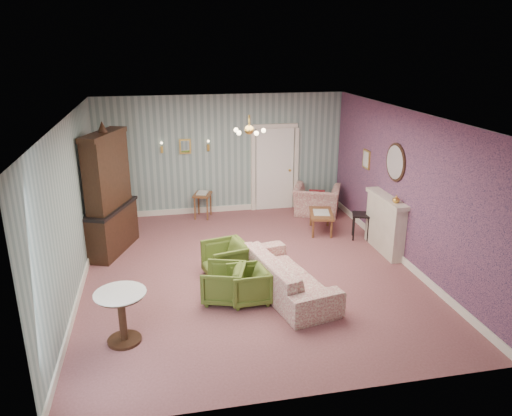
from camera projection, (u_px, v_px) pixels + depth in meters
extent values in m
plane|color=#874E50|center=(250.00, 271.00, 9.18)|extent=(7.00, 7.00, 0.00)
plane|color=white|center=(249.00, 115.00, 8.24)|extent=(7.00, 7.00, 0.00)
plane|color=slate|center=(223.00, 155.00, 11.96)|extent=(6.00, 0.00, 6.00)
plane|color=slate|center=(308.00, 290.00, 5.46)|extent=(6.00, 0.00, 6.00)
plane|color=slate|center=(72.00, 208.00, 8.14)|extent=(0.00, 7.00, 7.00)
plane|color=slate|center=(405.00, 188.00, 9.28)|extent=(0.00, 7.00, 7.00)
plane|color=#AC5671|center=(404.00, 188.00, 9.27)|extent=(0.00, 7.00, 7.00)
imported|color=#506222|center=(248.00, 283.00, 8.01)|extent=(0.63, 0.67, 0.66)
imported|color=#506222|center=(224.00, 282.00, 8.04)|extent=(0.79, 0.81, 0.68)
imported|color=#506222|center=(226.00, 259.00, 8.82)|extent=(0.82, 0.86, 0.74)
imported|color=#983D44|center=(287.00, 268.00, 8.27)|extent=(1.13, 2.36, 0.89)
imported|color=#983D44|center=(317.00, 196.00, 12.05)|extent=(1.28, 1.09, 0.95)
imported|color=gold|center=(396.00, 199.00, 9.31)|extent=(0.15, 0.15, 0.15)
cube|color=maroon|center=(317.00, 198.00, 11.90)|extent=(0.41, 0.28, 0.39)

